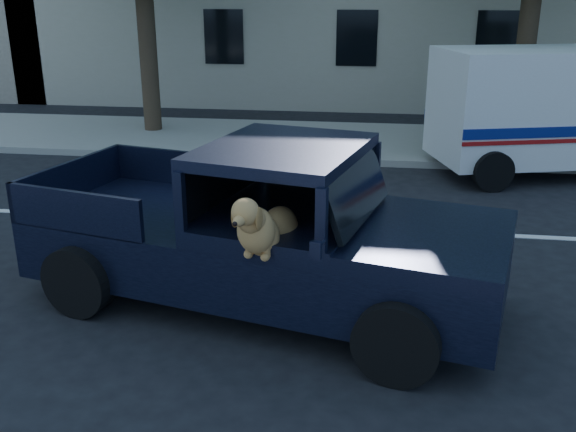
# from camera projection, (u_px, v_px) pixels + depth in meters

# --- Properties ---
(ground) EXTENTS (120.00, 120.00, 0.00)m
(ground) POSITION_uv_depth(u_px,v_px,m) (210.00, 329.00, 7.10)
(ground) COLOR black
(ground) RESTS_ON ground
(far_sidewalk) EXTENTS (60.00, 4.00, 0.15)m
(far_sidewalk) POSITION_uv_depth(u_px,v_px,m) (306.00, 140.00, 15.66)
(far_sidewalk) COLOR gray
(far_sidewalk) RESTS_ON ground
(lane_stripes) EXTENTS (21.60, 0.14, 0.01)m
(lane_stripes) POSITION_uv_depth(u_px,v_px,m) (390.00, 230.00, 10.01)
(lane_stripes) COLOR silver
(lane_stripes) RESTS_ON ground
(pickup_truck) EXTENTS (5.79, 3.40, 1.95)m
(pickup_truck) POSITION_uv_depth(u_px,v_px,m) (256.00, 250.00, 7.52)
(pickup_truck) COLOR black
(pickup_truck) RESTS_ON ground
(mail_truck) EXTENTS (4.92, 3.31, 2.48)m
(mail_truck) POSITION_uv_depth(u_px,v_px,m) (546.00, 121.00, 12.77)
(mail_truck) COLOR silver
(mail_truck) RESTS_ON ground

